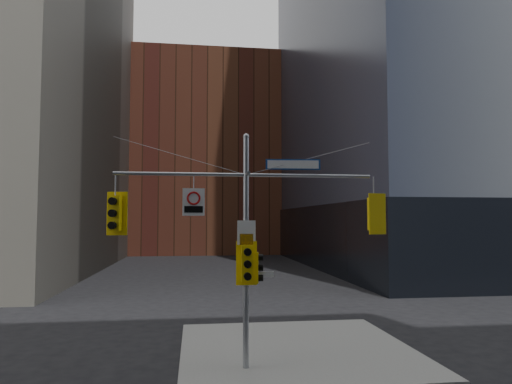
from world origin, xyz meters
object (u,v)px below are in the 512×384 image
object	(u,v)px
traffic_light_pole_side	(256,268)
traffic_light_pole_front	(247,264)
traffic_light_east_arm	(374,214)
street_sign_blade	(293,164)
regulatory_sign_arm	(194,201)
signal_assembly	(246,226)
traffic_light_west_arm	(115,213)

from	to	relation	value
traffic_light_pole_side	traffic_light_pole_front	size ratio (longest dim) A/B	0.71
traffic_light_east_arm	traffic_light_pole_front	xyz separation A→B (m)	(-4.13, -0.27, -1.50)
street_sign_blade	regulatory_sign_arm	xyz separation A→B (m)	(-3.09, -0.02, -1.17)
signal_assembly	traffic_light_pole_side	distance (m)	1.31
signal_assembly	traffic_light_east_arm	world-z (taller)	signal_assembly
traffic_light_west_arm	traffic_light_pole_side	size ratio (longest dim) A/B	1.40
traffic_light_west_arm	regulatory_sign_arm	size ratio (longest dim) A/B	1.57
signal_assembly	traffic_light_pole_front	distance (m)	1.15
signal_assembly	street_sign_blade	distance (m)	2.44
regulatory_sign_arm	traffic_light_pole_front	bearing A→B (deg)	-14.09
signal_assembly	traffic_light_pole_side	size ratio (longest dim) A/B	8.51
traffic_light_pole_front	regulatory_sign_arm	world-z (taller)	regulatory_sign_arm
traffic_light_pole_side	regulatory_sign_arm	size ratio (longest dim) A/B	1.13
signal_assembly	traffic_light_pole_front	xyz separation A→B (m)	(0.00, -0.27, -1.12)
traffic_light_west_arm	traffic_light_pole_front	bearing A→B (deg)	7.29
traffic_light_pole_side	traffic_light_pole_front	xyz separation A→B (m)	(-0.32, -0.27, 0.15)
traffic_light_east_arm	traffic_light_pole_side	xyz separation A→B (m)	(-3.81, -0.00, -1.66)
traffic_light_pole_side	signal_assembly	bearing A→B (deg)	101.00
traffic_light_west_arm	traffic_light_pole_side	bearing A→B (deg)	11.19
traffic_light_pole_front	regulatory_sign_arm	bearing A→B (deg)	172.68
traffic_light_east_arm	street_sign_blade	size ratio (longest dim) A/B	0.75
traffic_light_west_arm	traffic_light_pole_front	distance (m)	4.21
traffic_light_pole_front	signal_assembly	bearing A→B (deg)	91.44
signal_assembly	regulatory_sign_arm	world-z (taller)	signal_assembly
signal_assembly	traffic_light_pole_front	bearing A→B (deg)	-89.97
signal_assembly	traffic_light_pole_front	world-z (taller)	signal_assembly
traffic_light_pole_side	regulatory_sign_arm	distance (m)	2.80
traffic_light_east_arm	traffic_light_pole_side	world-z (taller)	traffic_light_east_arm
traffic_light_west_arm	traffic_light_east_arm	world-z (taller)	traffic_light_west_arm
signal_assembly	traffic_light_pole_side	bearing A→B (deg)	-0.10
signal_assembly	street_sign_blade	bearing A→B (deg)	0.12
street_sign_blade	regulatory_sign_arm	world-z (taller)	street_sign_blade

